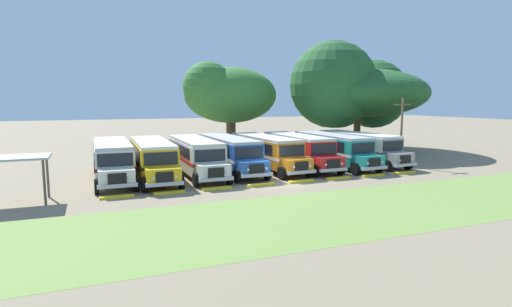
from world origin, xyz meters
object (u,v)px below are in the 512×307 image
at_px(parked_bus_slot_1, 153,157).
at_px(parked_bus_slot_4, 266,151).
at_px(utility_pole, 401,129).
at_px(secondary_tree, 351,92).
at_px(waiting_shelter, 15,161).
at_px(parked_bus_slot_3, 229,152).
at_px(parked_bus_slot_7, 359,146).
at_px(broad_shade_tree, 229,94).
at_px(parked_bus_slot_5, 298,149).
at_px(parked_bus_slot_2, 196,155).
at_px(parked_bus_slot_0, 113,158).
at_px(parked_bus_slot_6, 333,148).

height_order(parked_bus_slot_1, parked_bus_slot_4, same).
bearing_deg(parked_bus_slot_4, utility_pole, 72.41).
xyz_separation_m(secondary_tree, waiting_shelter, (-33.28, -15.24, -4.48)).
bearing_deg(parked_bus_slot_3, utility_pole, 76.82).
bearing_deg(parked_bus_slot_7, parked_bus_slot_4, -94.74).
height_order(parked_bus_slot_1, secondary_tree, secondary_tree).
height_order(parked_bus_slot_1, parked_bus_slot_7, same).
xyz_separation_m(broad_shade_tree, waiting_shelter, (-18.69, -17.96, -4.20)).
relative_size(broad_shade_tree, waiting_shelter, 2.99).
bearing_deg(parked_bus_slot_5, utility_pole, 71.26).
xyz_separation_m(parked_bus_slot_4, secondary_tree, (15.34, 9.62, 5.35)).
bearing_deg(parked_bus_slot_7, parked_bus_slot_1, -92.66).
xyz_separation_m(parked_bus_slot_1, secondary_tree, (24.98, 10.16, 5.35)).
bearing_deg(parked_bus_slot_2, broad_shade_tree, 150.93).
xyz_separation_m(parked_bus_slot_4, parked_bus_slot_7, (9.52, -0.16, 0.00)).
xyz_separation_m(parked_bus_slot_2, parked_bus_slot_4, (6.26, 0.24, 0.00)).
bearing_deg(broad_shade_tree, parked_bus_slot_0, -137.07).
bearing_deg(parked_bus_slot_7, parked_bus_slot_0, -94.25).
xyz_separation_m(parked_bus_slot_6, waiting_shelter, (-24.31, -5.09, 0.87)).
bearing_deg(utility_pole, parked_bus_slot_2, 171.38).
relative_size(parked_bus_slot_7, secondary_tree, 0.64).
distance_m(broad_shade_tree, utility_pole, 19.28).
bearing_deg(waiting_shelter, broad_shade_tree, 43.85).
distance_m(parked_bus_slot_7, utility_pole, 4.10).
distance_m(parked_bus_slot_0, parked_bus_slot_6, 18.87).
distance_m(parked_bus_slot_0, parked_bus_slot_2, 6.24).
height_order(parked_bus_slot_3, broad_shade_tree, broad_shade_tree).
bearing_deg(broad_shade_tree, parked_bus_slot_5, -79.18).
bearing_deg(parked_bus_slot_5, parked_bus_slot_1, -87.55).
distance_m(parked_bus_slot_3, parked_bus_slot_4, 3.30).
xyz_separation_m(parked_bus_slot_7, utility_pole, (2.41, -2.84, 1.71)).
relative_size(parked_bus_slot_6, secondary_tree, 0.63).
height_order(parked_bus_slot_1, broad_shade_tree, broad_shade_tree).
distance_m(parked_bus_slot_4, utility_pole, 12.42).
bearing_deg(parked_bus_slot_7, parked_bus_slot_3, -95.17).
xyz_separation_m(parked_bus_slot_1, parked_bus_slot_7, (19.17, 0.37, 0.00)).
distance_m(parked_bus_slot_1, secondary_tree, 27.49).
xyz_separation_m(secondary_tree, utility_pole, (-3.40, -12.62, -3.64)).
relative_size(parked_bus_slot_1, parked_bus_slot_6, 1.00).
distance_m(parked_bus_slot_0, parked_bus_slot_7, 22.02).
height_order(parked_bus_slot_5, parked_bus_slot_7, same).
relative_size(parked_bus_slot_5, utility_pole, 1.77).
height_order(secondary_tree, waiting_shelter, secondary_tree).
xyz_separation_m(parked_bus_slot_2, secondary_tree, (21.60, 9.87, 5.35)).
height_order(parked_bus_slot_4, utility_pole, utility_pole).
bearing_deg(broad_shade_tree, utility_pole, -53.90).
xyz_separation_m(parked_bus_slot_2, parked_bus_slot_6, (12.62, -0.28, 0.00)).
bearing_deg(secondary_tree, parked_bus_slot_4, -147.89).
xyz_separation_m(parked_bus_slot_0, parked_bus_slot_5, (15.60, -0.02, 0.00)).
relative_size(parked_bus_slot_1, waiting_shelter, 3.02).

